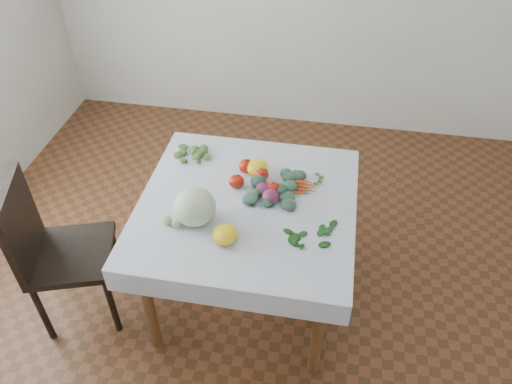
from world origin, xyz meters
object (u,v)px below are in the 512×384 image
Objects in this scene: cabbage at (195,207)px; carrot_bunch at (301,186)px; table at (247,217)px; chair at (51,246)px; heirloom_back at (258,167)px.

carrot_bunch is (0.49, 0.34, -0.08)m from cabbage.
chair is (-1.01, -0.30, -0.10)m from table.
table is 4.76× the size of cabbage.
chair is 1.37m from carrot_bunch.
cabbage reaches higher than table.
cabbage is 1.69× the size of heirloom_back.
carrot_bunch is (1.27, 0.46, 0.22)m from chair.
cabbage reaches higher than heirloom_back.
heirloom_back is at bearing 60.57° from cabbage.
heirloom_back reaches higher than table.
chair reaches higher than cabbage.
heirloom_back is at bearing 28.07° from chair.
heirloom_back is at bearing 162.36° from carrot_bunch.
chair is 0.85m from cabbage.
carrot_bunch is at bearing 32.44° from table.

